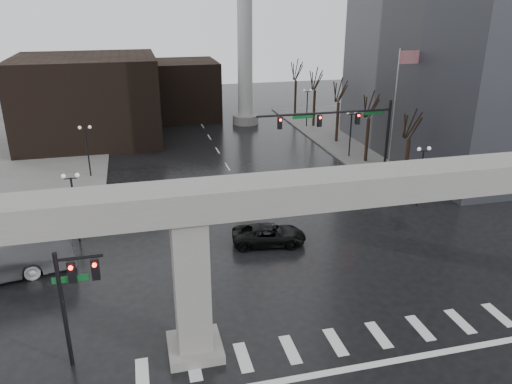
% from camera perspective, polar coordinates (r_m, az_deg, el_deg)
% --- Properties ---
extents(ground, '(160.00, 160.00, 0.00)m').
position_cam_1_polar(ground, '(27.42, 8.24, -15.35)').
color(ground, black).
rests_on(ground, ground).
extents(sidewalk_ne, '(28.00, 36.00, 0.15)m').
position_cam_1_polar(sidewalk_ne, '(68.10, 17.51, 6.58)').
color(sidewalk_ne, slate).
rests_on(sidewalk_ne, ground).
extents(elevated_guideway, '(48.00, 2.60, 8.70)m').
position_cam_1_polar(elevated_guideway, '(24.48, 11.83, -1.73)').
color(elevated_guideway, gray).
rests_on(elevated_guideway, ground).
extents(building_far_left, '(16.00, 14.00, 10.00)m').
position_cam_1_polar(building_far_left, '(63.40, -18.59, 10.00)').
color(building_far_left, black).
rests_on(building_far_left, ground).
extents(building_far_mid, '(10.00, 10.00, 8.00)m').
position_cam_1_polar(building_far_mid, '(73.54, -8.51, 11.50)').
color(building_far_mid, black).
rests_on(building_far_mid, ground).
extents(smokestack, '(3.60, 3.60, 30.00)m').
position_cam_1_polar(smokestack, '(67.90, -1.30, 18.86)').
color(smokestack, '#B7B8B4').
rests_on(smokestack, ground).
extents(signal_mast_arm, '(12.12, 0.43, 8.00)m').
position_cam_1_polar(signal_mast_arm, '(44.15, 10.52, 7.28)').
color(signal_mast_arm, black).
rests_on(signal_mast_arm, ground).
extents(signal_left_pole, '(2.30, 0.30, 6.00)m').
position_cam_1_polar(signal_left_pole, '(24.25, -20.16, -10.37)').
color(signal_left_pole, black).
rests_on(signal_left_pole, ground).
extents(flagpole_assembly, '(2.06, 0.12, 12.00)m').
position_cam_1_polar(flagpole_assembly, '(49.41, 15.93, 10.34)').
color(flagpole_assembly, silver).
rests_on(flagpole_assembly, ground).
extents(lamp_right_0, '(1.22, 0.32, 5.11)m').
position_cam_1_polar(lamp_right_0, '(42.83, 18.43, 2.82)').
color(lamp_right_0, black).
rests_on(lamp_right_0, ground).
extents(lamp_right_1, '(1.22, 0.32, 5.11)m').
position_cam_1_polar(lamp_right_1, '(54.66, 10.80, 7.41)').
color(lamp_right_1, black).
rests_on(lamp_right_1, ground).
extents(lamp_right_2, '(1.22, 0.32, 5.11)m').
position_cam_1_polar(lamp_right_2, '(67.33, 5.88, 10.26)').
color(lamp_right_2, black).
rests_on(lamp_right_2, ground).
extents(lamp_left_0, '(1.22, 0.32, 5.11)m').
position_cam_1_polar(lamp_left_0, '(36.79, -20.17, -0.41)').
color(lamp_left_0, black).
rests_on(lamp_left_0, ground).
extents(lamp_left_1, '(1.22, 0.32, 5.11)m').
position_cam_1_polar(lamp_left_1, '(50.07, -18.79, 5.37)').
color(lamp_left_1, black).
rests_on(lamp_left_1, ground).
extents(lamp_left_2, '(1.22, 0.32, 5.11)m').
position_cam_1_polar(lamp_left_2, '(63.65, -17.98, 8.70)').
color(lamp_left_2, black).
rests_on(lamp_left_2, ground).
extents(tree_right_0, '(1.09, 1.58, 7.50)m').
position_cam_1_polar(tree_right_0, '(46.81, 16.87, 3.64)').
color(tree_right_0, black).
rests_on(tree_right_0, ground).
extents(tree_right_1, '(1.09, 1.61, 7.67)m').
position_cam_1_polar(tree_right_1, '(53.52, 12.63, 6.29)').
color(tree_right_1, black).
rests_on(tree_right_1, ground).
extents(tree_right_2, '(1.10, 1.63, 7.85)m').
position_cam_1_polar(tree_right_2, '(60.54, 9.32, 8.31)').
color(tree_right_2, black).
rests_on(tree_right_2, ground).
extents(tree_right_3, '(1.11, 1.66, 8.02)m').
position_cam_1_polar(tree_right_3, '(67.79, 6.69, 9.88)').
color(tree_right_3, black).
rests_on(tree_right_3, ground).
extents(tree_right_4, '(1.12, 1.69, 8.19)m').
position_cam_1_polar(tree_right_4, '(75.18, 4.55, 11.13)').
color(tree_right_4, black).
rests_on(tree_right_4, ground).
extents(pickup_truck, '(5.48, 3.14, 1.44)m').
position_cam_1_polar(pickup_truck, '(35.21, 1.49, -4.90)').
color(pickup_truck, black).
rests_on(pickup_truck, ground).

